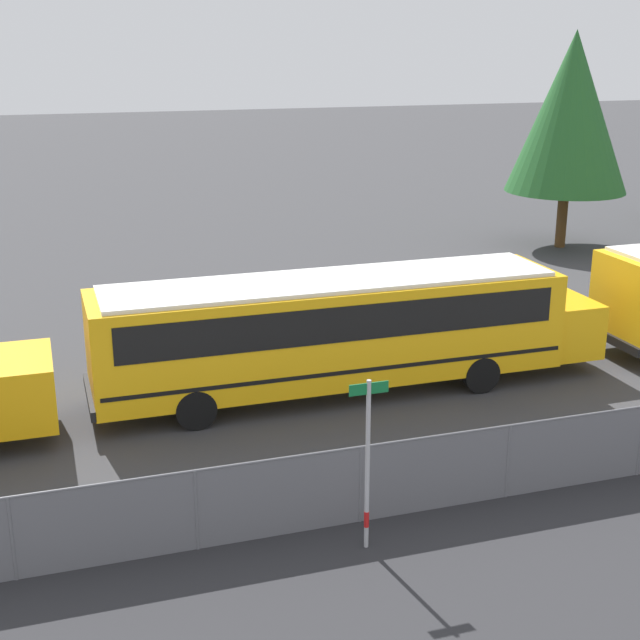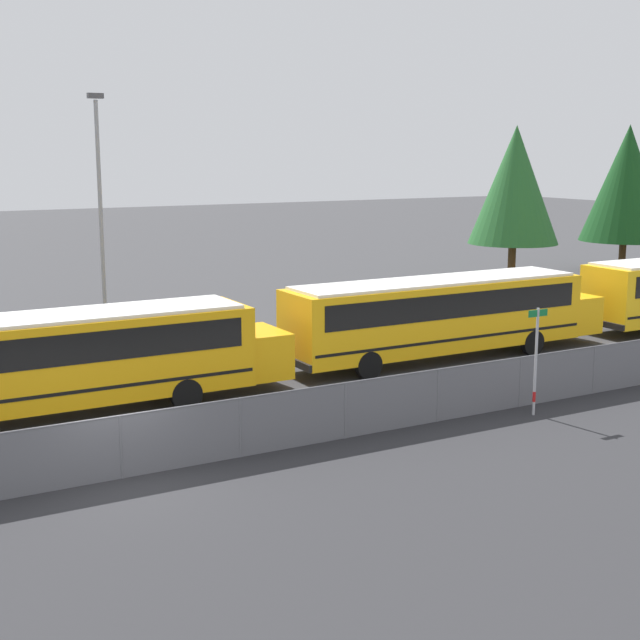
% 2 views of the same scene
% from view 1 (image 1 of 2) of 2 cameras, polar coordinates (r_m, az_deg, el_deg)
% --- Properties ---
extents(school_bus_4, '(13.24, 2.59, 2.99)m').
position_cam_1_polar(school_bus_4, '(22.18, 1.37, -0.29)').
color(school_bus_4, '#EDA80F').
rests_on(school_bus_4, ground_plane).
extents(street_sign, '(0.70, 0.09, 3.16)m').
position_cam_1_polar(street_sign, '(15.44, 3.06, -9.02)').
color(street_sign, '#B7B7BC').
rests_on(street_sign, ground_plane).
extents(tree_0, '(5.04, 5.04, 8.96)m').
position_cam_1_polar(tree_0, '(39.16, 15.75, 12.67)').
color(tree_0, '#51381E').
rests_on(tree_0, ground_plane).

